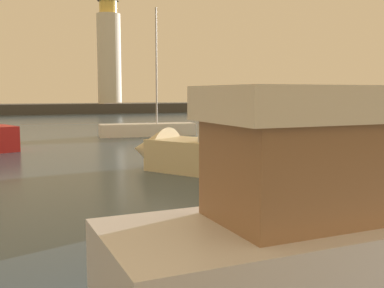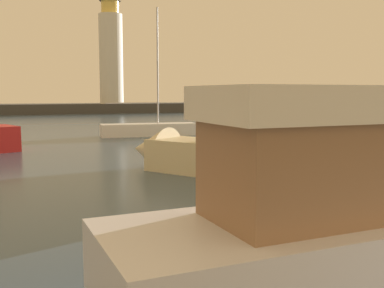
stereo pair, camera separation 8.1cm
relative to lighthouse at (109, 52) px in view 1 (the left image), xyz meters
The scene contains 5 objects.
ground_plane 37.63m from the lighthouse, 103.20° to the right, with size 220.00×220.00×0.00m, color #384C60.
breakwater 12.03m from the lighthouse, behind, with size 76.88×4.59×1.48m, color #423F3D.
lighthouse is the anchor object (origin of this frame).
motorboat_4 56.34m from the lighthouse, 96.73° to the right, with size 6.30×8.01×3.23m.
sailboat_moored 40.43m from the lighthouse, 96.75° to the right, with size 7.11×2.08×9.32m.
Camera 1 is at (-5.19, -0.73, 3.16)m, focal length 42.59 mm.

